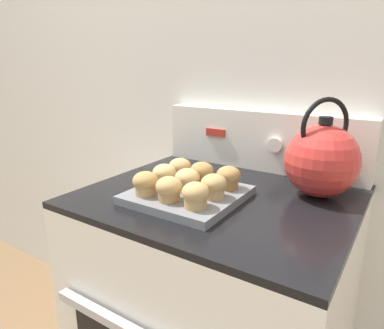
# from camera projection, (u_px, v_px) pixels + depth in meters

# --- Properties ---
(wall_back) EXTENTS (8.00, 0.05, 2.40)m
(wall_back) POSITION_uv_depth(u_px,v_px,m) (270.00, 76.00, 1.15)
(wall_back) COLOR silver
(wall_back) RESTS_ON ground_plane
(stove_range) EXTENTS (0.72, 0.66, 0.89)m
(stove_range) POSITION_uv_depth(u_px,v_px,m) (216.00, 324.00, 1.09)
(stove_range) COLOR white
(stove_range) RESTS_ON ground_plane
(control_panel) EXTENTS (0.71, 0.07, 0.20)m
(control_panel) POSITION_uv_depth(u_px,v_px,m) (261.00, 141.00, 1.17)
(control_panel) COLOR white
(control_panel) RESTS_ON stove_range
(muffin_pan) EXTENTS (0.28, 0.28, 0.02)m
(muffin_pan) POSITION_uv_depth(u_px,v_px,m) (188.00, 195.00, 0.92)
(muffin_pan) COLOR slate
(muffin_pan) RESTS_ON stove_range
(muffin_r0_c0) EXTENTS (0.07, 0.07, 0.06)m
(muffin_r0_c0) POSITION_uv_depth(u_px,v_px,m) (145.00, 183.00, 0.89)
(muffin_r0_c0) COLOR tan
(muffin_r0_c0) RESTS_ON muffin_pan
(muffin_r0_c1) EXTENTS (0.07, 0.07, 0.06)m
(muffin_r0_c1) POSITION_uv_depth(u_px,v_px,m) (169.00, 189.00, 0.85)
(muffin_r0_c1) COLOR #A37A4C
(muffin_r0_c1) RESTS_ON muffin_pan
(muffin_r0_c2) EXTENTS (0.07, 0.07, 0.06)m
(muffin_r0_c2) POSITION_uv_depth(u_px,v_px,m) (196.00, 195.00, 0.81)
(muffin_r0_c2) COLOR tan
(muffin_r0_c2) RESTS_ON muffin_pan
(muffin_r1_c0) EXTENTS (0.07, 0.07, 0.06)m
(muffin_r1_c0) POSITION_uv_depth(u_px,v_px,m) (164.00, 175.00, 0.95)
(muffin_r1_c0) COLOR olive
(muffin_r1_c0) RESTS_ON muffin_pan
(muffin_r1_c1) EXTENTS (0.07, 0.07, 0.06)m
(muffin_r1_c1) POSITION_uv_depth(u_px,v_px,m) (187.00, 180.00, 0.91)
(muffin_r1_c1) COLOR tan
(muffin_r1_c1) RESTS_ON muffin_pan
(muffin_r1_c2) EXTENTS (0.07, 0.07, 0.06)m
(muffin_r1_c2) POSITION_uv_depth(u_px,v_px,m) (214.00, 186.00, 0.87)
(muffin_r1_c2) COLOR tan
(muffin_r1_c2) RESTS_ON muffin_pan
(muffin_r2_c0) EXTENTS (0.07, 0.07, 0.06)m
(muffin_r2_c0) POSITION_uv_depth(u_px,v_px,m) (180.00, 168.00, 1.01)
(muffin_r2_c0) COLOR tan
(muffin_r2_c0) RESTS_ON muffin_pan
(muffin_r2_c1) EXTENTS (0.07, 0.07, 0.06)m
(muffin_r2_c1) POSITION_uv_depth(u_px,v_px,m) (202.00, 173.00, 0.97)
(muffin_r2_c1) COLOR olive
(muffin_r2_c1) RESTS_ON muffin_pan
(muffin_r2_c2) EXTENTS (0.07, 0.07, 0.06)m
(muffin_r2_c2) POSITION_uv_depth(u_px,v_px,m) (228.00, 177.00, 0.93)
(muffin_r2_c2) COLOR olive
(muffin_r2_c2) RESTS_ON muffin_pan
(tea_kettle) EXTENTS (0.20, 0.22, 0.27)m
(tea_kettle) POSITION_uv_depth(u_px,v_px,m) (322.00, 159.00, 0.92)
(tea_kettle) COLOR red
(tea_kettle) RESTS_ON stove_range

